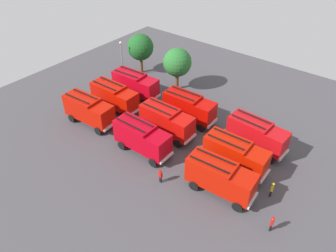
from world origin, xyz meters
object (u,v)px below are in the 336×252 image
traffic_cone_0 (178,102)px  fire_truck_2 (220,177)px  fire_truck_8 (257,134)px  fire_truck_1 (142,137)px  fire_truck_7 (189,106)px  lamppost (122,57)px  fire_truck_5 (235,154)px  tree_0 (140,47)px  firefighter_4 (160,176)px  fire_truck_0 (89,110)px  fire_truck_4 (167,120)px  firefighter_0 (250,121)px  firefighter_3 (272,189)px  firefighter_2 (163,98)px  traffic_cone_2 (130,82)px  firefighter_1 (272,223)px  tree_1 (177,63)px  fire_truck_6 (135,84)px  fire_truck_3 (114,96)px  traffic_cone_1 (213,143)px

traffic_cone_0 → fire_truck_2: bearing=-39.1°
fire_truck_8 → fire_truck_1: bearing=-136.5°
fire_truck_7 → lamppost: 15.95m
fire_truck_1 → fire_truck_5: size_ratio=0.99×
fire_truck_2 → tree_0: 28.57m
fire_truck_2 → firefighter_4: bearing=-157.9°
fire_truck_0 → fire_truck_4: (9.49, 4.42, 0.00)m
firefighter_0 → traffic_cone_0: size_ratio=2.99×
fire_truck_5 → firefighter_3: 5.22m
firefighter_2 → traffic_cone_0: firefighter_2 is taller
traffic_cone_2 → fire_truck_4: bearing=-27.1°
fire_truck_1 → fire_truck_8: 13.48m
fire_truck_0 → firefighter_0: (17.14, 12.24, -1.18)m
fire_truck_0 → firefighter_1: fire_truck_0 is taller
firefighter_2 → lamppost: lamppost is taller
fire_truck_0 → tree_1: (3.59, 14.41, 2.31)m
firefighter_0 → firefighter_2: 12.78m
traffic_cone_0 → traffic_cone_2: traffic_cone_2 is taller
firefighter_0 → tree_1: size_ratio=0.26×
fire_truck_0 → firefighter_1: bearing=-5.6°
firefighter_1 → tree_0: bearing=148.3°
fire_truck_2 → tree_0: size_ratio=1.11×
fire_truck_6 → fire_truck_3: bearing=-92.6°
tree_0 → traffic_cone_0: 12.39m
fire_truck_3 → traffic_cone_2: size_ratio=11.25×
tree_0 → firefighter_0: bearing=-7.7°
tree_0 → traffic_cone_0: tree_0 is taller
fire_truck_4 → fire_truck_8: size_ratio=0.99×
fire_truck_6 → tree_1: bearing=54.9°
fire_truck_3 → firefighter_1: bearing=-12.6°
fire_truck_4 → tree_1: 11.84m
fire_truck_4 → firefighter_2: bearing=131.6°
fire_truck_0 → fire_truck_3: size_ratio=1.01×
lamppost → fire_truck_5: bearing=-17.4°
fire_truck_7 → tree_1: 8.80m
fire_truck_6 → tree_1: (3.43, 5.68, 2.31)m
tree_1 → traffic_cone_1: (11.73, -8.13, -4.16)m
firefighter_1 → tree_1: (-22.32, 15.29, 3.45)m
fire_truck_2 → traffic_cone_1: bearing=122.0°
fire_truck_6 → firefighter_1: 27.51m
fire_truck_1 → lamppost: (-14.98, 11.92, 1.49)m
fire_truck_8 → firefighter_2: size_ratio=4.51×
tree_0 → tree_1: size_ratio=1.00×
traffic_cone_0 → traffic_cone_2: (-9.69, -0.07, 0.03)m
firefighter_2 → tree_1: (-1.00, 4.57, 3.56)m
fire_truck_1 → lamppost: lamppost is taller
fire_truck_1 → firefighter_4: fire_truck_1 is taller
fire_truck_0 → lamppost: size_ratio=1.19×
fire_truck_8 → tree_0: (-24.03, 6.32, 2.31)m
fire_truck_8 → tree_1: (-15.93, 5.56, 2.31)m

